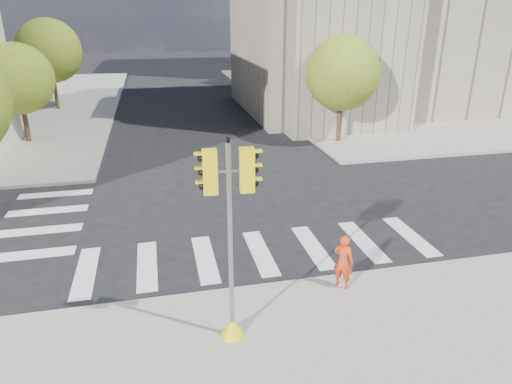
% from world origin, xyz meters
% --- Properties ---
extents(ground, '(160.00, 160.00, 0.00)m').
position_xyz_m(ground, '(0.00, 0.00, 0.00)').
color(ground, black).
rests_on(ground, ground).
extents(sidewalk_far_right, '(28.00, 40.00, 0.15)m').
position_xyz_m(sidewalk_far_right, '(20.00, 26.00, 0.07)').
color(sidewalk_far_right, gray).
rests_on(sidewalk_far_right, ground).
extents(civic_building, '(26.00, 16.00, 19.39)m').
position_xyz_m(civic_building, '(15.59, 19.12, 7.26)').
color(civic_building, gray).
rests_on(civic_building, ground).
extents(tree_lw_mid, '(4.00, 4.00, 5.77)m').
position_xyz_m(tree_lw_mid, '(-10.50, 14.00, 3.76)').
color(tree_lw_mid, '#382616').
rests_on(tree_lw_mid, ground).
extents(tree_lw_far, '(4.80, 4.80, 6.95)m').
position_xyz_m(tree_lw_far, '(-10.50, 24.00, 4.54)').
color(tree_lw_far, '#382616').
rests_on(tree_lw_far, ground).
extents(tree_re_near, '(4.20, 4.20, 6.16)m').
position_xyz_m(tree_re_near, '(7.50, 10.00, 4.05)').
color(tree_re_near, '#382616').
rests_on(tree_re_near, ground).
extents(tree_re_mid, '(4.60, 4.60, 6.66)m').
position_xyz_m(tree_re_mid, '(7.50, 22.00, 4.35)').
color(tree_re_mid, '#382616').
rests_on(tree_re_mid, ground).
extents(tree_re_far, '(4.00, 4.00, 5.88)m').
position_xyz_m(tree_re_far, '(7.50, 34.00, 3.87)').
color(tree_re_far, '#382616').
rests_on(tree_re_far, ground).
extents(lamp_near, '(0.35, 0.18, 8.11)m').
position_xyz_m(lamp_near, '(8.00, 14.00, 4.58)').
color(lamp_near, black).
rests_on(lamp_near, sidewalk_far_right).
extents(lamp_far, '(0.35, 0.18, 8.11)m').
position_xyz_m(lamp_far, '(8.00, 28.00, 4.58)').
color(lamp_far, black).
rests_on(lamp_far, sidewalk_far_right).
extents(traffic_signal, '(1.07, 0.56, 4.83)m').
position_xyz_m(traffic_signal, '(-1.72, -5.98, 2.21)').
color(traffic_signal, yellow).
rests_on(traffic_signal, sidewalk_near).
extents(photographer, '(0.67, 0.68, 1.58)m').
position_xyz_m(photographer, '(1.62, -4.60, 0.94)').
color(photographer, red).
rests_on(photographer, sidewalk_near).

